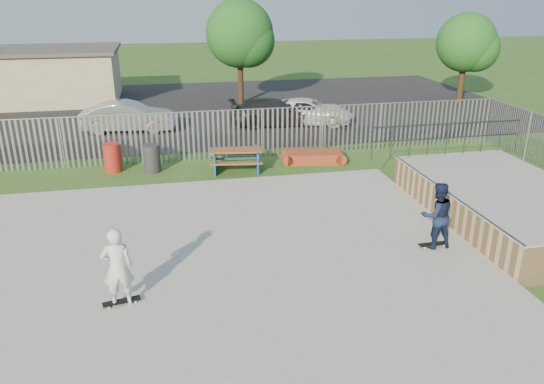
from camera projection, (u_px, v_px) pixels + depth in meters
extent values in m
plane|color=#36591E|center=(187.00, 269.00, 13.24)|extent=(120.00, 120.00, 0.00)
cube|color=#9E9E99|center=(187.00, 266.00, 13.21)|extent=(15.00, 12.00, 0.15)
cube|color=tan|center=(506.00, 205.00, 15.76)|extent=(4.00, 7.00, 1.05)
cube|color=#9E9E99|center=(509.00, 188.00, 15.57)|extent=(4.05, 7.05, 0.04)
cylinder|color=#383A3F|center=(447.00, 192.00, 15.19)|extent=(0.06, 7.00, 0.06)
cube|color=brown|center=(236.00, 150.00, 20.19)|extent=(2.01, 0.98, 0.06)
cube|color=brown|center=(236.00, 163.00, 19.70)|extent=(1.95, 0.53, 0.05)
cube|color=brown|center=(236.00, 153.00, 20.90)|extent=(1.95, 0.53, 0.05)
cube|color=#134A88|center=(236.00, 160.00, 20.33)|extent=(1.88, 1.70, 0.79)
cube|color=maroon|center=(313.00, 157.00, 21.32)|extent=(2.26, 1.37, 0.42)
cylinder|color=maroon|center=(112.00, 158.00, 20.11)|extent=(0.65, 0.65, 1.09)
cylinder|color=#2A2A2D|center=(152.00, 158.00, 20.09)|extent=(0.63, 0.63, 1.05)
cube|color=black|center=(169.00, 110.00, 30.60)|extent=(40.00, 18.00, 0.02)
imported|color=silver|center=(128.00, 117.00, 25.66)|extent=(4.55, 2.00, 1.45)
imported|color=black|center=(275.00, 112.00, 26.84)|extent=(4.64, 1.93, 1.34)
imported|color=white|center=(308.00, 111.00, 27.17)|extent=(4.98, 3.38, 1.27)
cube|color=#B7AD8D|center=(32.00, 77.00, 32.21)|extent=(10.00, 6.00, 3.00)
cube|color=#4C4742|center=(28.00, 50.00, 31.64)|extent=(10.40, 6.40, 0.20)
cylinder|color=#382316|center=(240.00, 74.00, 31.62)|extent=(0.34, 0.34, 3.52)
sphere|color=#1D501B|center=(240.00, 33.00, 30.77)|extent=(3.94, 3.94, 3.94)
cylinder|color=#3A2817|center=(462.00, 78.00, 31.86)|extent=(0.37, 0.37, 3.07)
sphere|color=#20521C|center=(466.00, 42.00, 31.13)|extent=(3.44, 3.44, 3.44)
cube|color=black|center=(433.00, 244.00, 14.04)|extent=(0.80, 0.21, 0.02)
cube|color=black|center=(122.00, 301.00, 11.47)|extent=(0.82, 0.36, 0.02)
imported|color=#121B38|center=(437.00, 215.00, 13.74)|extent=(0.88, 0.69, 1.79)
imported|color=silver|center=(118.00, 267.00, 11.17)|extent=(0.67, 0.45, 1.79)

